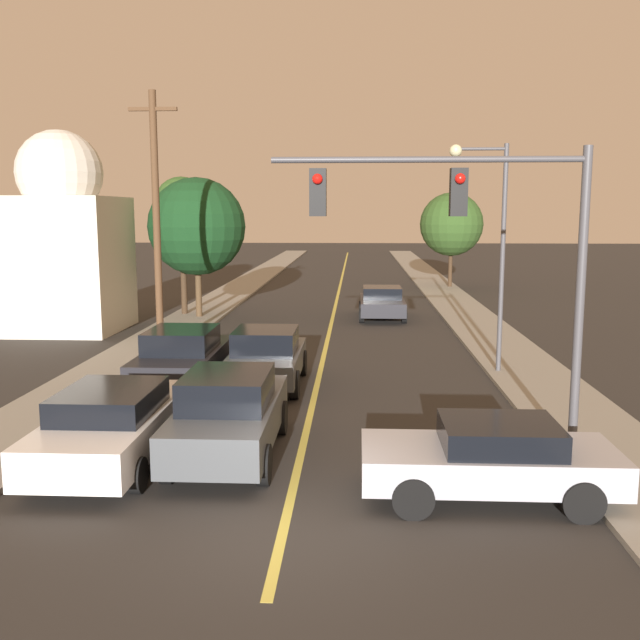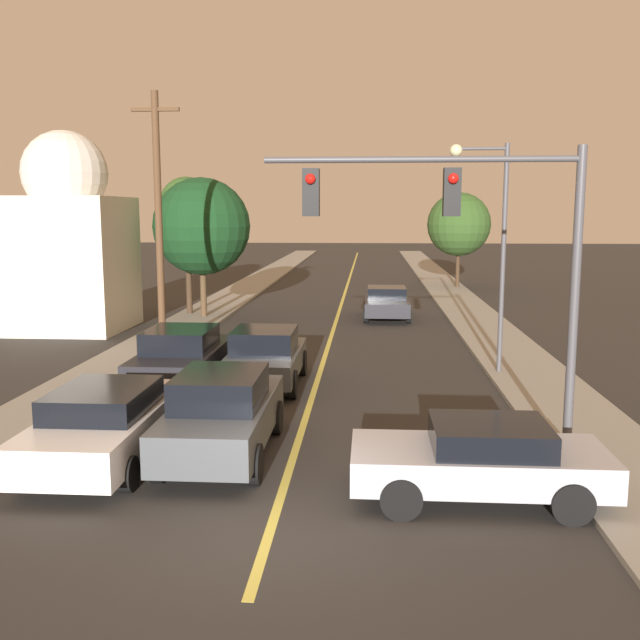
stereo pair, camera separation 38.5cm
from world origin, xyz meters
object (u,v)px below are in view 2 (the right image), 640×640
car_far_oncoming (387,302)px  tree_left_near (202,227)px  traffic_signal_mast (470,233)px  tree_right_near (459,224)px  car_near_lane_front (223,413)px  streetlamp_right (490,226)px  domed_building_left (68,241)px  car_crossing_right (481,459)px  car_outer_lane_front (107,422)px  car_near_lane_second (265,357)px  car_outer_lane_second (183,359)px  tree_left_far (187,205)px  utility_pole_left (159,219)px

car_far_oncoming → tree_left_near: bearing=3.8°
car_far_oncoming → traffic_signal_mast: bearing=93.5°
tree_left_near → tree_right_near: tree_left_near is taller
car_near_lane_front → streetlamp_right: bearing=50.3°
car_near_lane_front → car_far_oncoming: size_ratio=1.09×
streetlamp_right → domed_building_left: (-15.62, 7.16, -0.75)m
car_near_lane_front → tree_right_near: bearing=75.3°
car_crossing_right → domed_building_left: size_ratio=0.53×
car_outer_lane_front → tree_left_near: bearing=97.5°
domed_building_left → streetlamp_right: bearing=-24.6°
car_near_lane_front → car_far_oncoming: bearing=79.0°
car_near_lane_second → streetlamp_right: (6.31, 1.83, 3.55)m
traffic_signal_mast → tree_right_near: traffic_signal_mast is taller
car_near_lane_front → car_outer_lane_front: 2.22m
car_near_lane_second → car_outer_lane_second: (-2.19, -0.53, 0.02)m
streetlamp_right → tree_left_near: bearing=136.1°
car_crossing_right → traffic_signal_mast: traffic_signal_mast is taller
streetlamp_right → car_outer_lane_second: bearing=-164.5°
tree_left_near → tree_right_near: bearing=46.4°
car_outer_lane_second → tree_left_far: bearing=103.6°
tree_left_near → streetlamp_right: bearing=-43.9°
car_near_lane_second → traffic_signal_mast: size_ratio=0.72×
utility_pole_left → tree_left_near: size_ratio=1.39×
utility_pole_left → tree_right_near: size_ratio=1.46×
car_crossing_right → tree_left_near: tree_left_near is taller
car_outer_lane_second → traffic_signal_mast: (6.94, -4.84, 3.55)m
car_far_oncoming → tree_right_near: (4.73, 13.09, 3.27)m
tree_right_near → traffic_signal_mast: bearing=-96.5°
car_outer_lane_second → domed_building_left: domed_building_left is taller
car_crossing_right → tree_left_far: size_ratio=0.68×
car_near_lane_front → streetlamp_right: 10.47m
traffic_signal_mast → car_near_lane_front: bearing=-175.3°
car_far_oncoming → car_crossing_right: size_ratio=1.01×
car_crossing_right → tree_left_near: (-9.37, 19.94, 3.43)m
car_outer_lane_second → domed_building_left: bearing=126.8°
car_far_oncoming → traffic_signal_mast: traffic_signal_mast is taller
tree_left_near → tree_right_near: size_ratio=1.06×
streetlamp_right → car_outer_lane_front: bearing=-136.9°
car_near_lane_front → tree_left_near: tree_left_near is taller
car_outer_lane_front → tree_left_near: tree_left_near is taller
traffic_signal_mast → streetlamp_right: bearing=77.8°
tree_left_near → tree_left_far: size_ratio=0.99×
car_far_oncoming → tree_left_near: tree_left_near is taller
car_near_lane_front → car_outer_lane_second: bearing=112.7°
streetlamp_right → tree_left_near: (-10.93, 10.51, -0.25)m
streetlamp_right → tree_left_far: bearing=136.1°
car_outer_lane_second → streetlamp_right: streetlamp_right is taller
car_outer_lane_front → tree_left_far: size_ratio=0.80×
car_near_lane_second → tree_left_near: bearing=110.5°
car_outer_lane_front → tree_left_far: 20.07m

